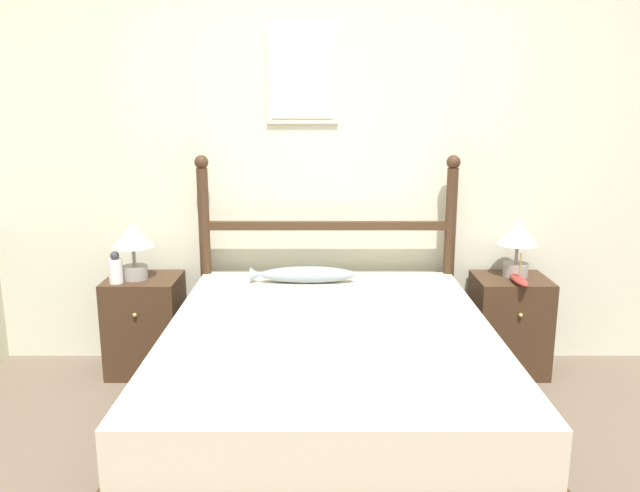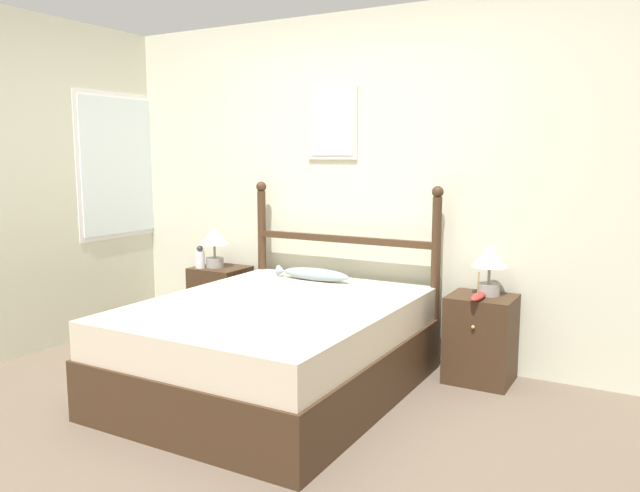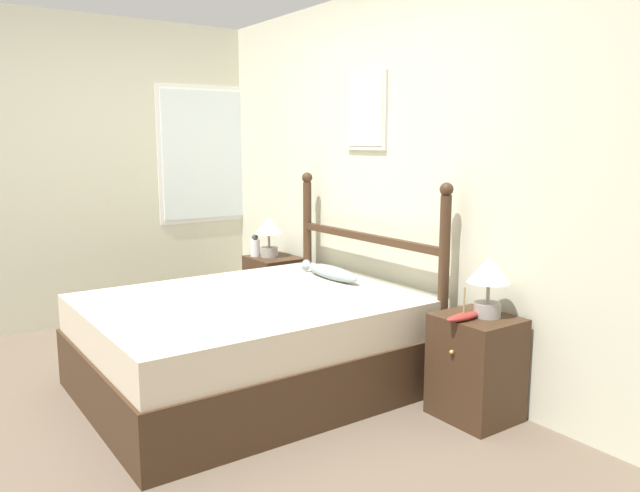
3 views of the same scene
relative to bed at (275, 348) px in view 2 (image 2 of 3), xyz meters
name	(u,v)px [view 2 (image 2 of 3)]	position (x,y,z in m)	size (l,w,h in m)	color
ground_plane	(218,432)	(0.05, -0.65, -0.29)	(16.00, 16.00, 0.00)	brown
wall_back	(358,185)	(0.05, 1.08, 0.99)	(6.40, 0.08, 2.55)	beige
bed	(275,348)	(0.00, 0.00, 0.00)	(1.53, 1.93, 0.59)	#3D2819
headboard	(342,260)	(0.00, 0.93, 0.43)	(1.55, 0.08, 1.29)	#3D2819
nightstand_left	(221,301)	(-1.09, 0.83, 0.00)	(0.42, 0.40, 0.58)	#3D2819
nightstand_right	(481,339)	(1.09, 0.83, 0.00)	(0.42, 0.40, 0.58)	#3D2819
table_lamp_left	(214,241)	(-1.13, 0.81, 0.52)	(0.24, 0.24, 0.33)	gray
table_lamp_right	(490,262)	(1.12, 0.87, 0.52)	(0.24, 0.24, 0.33)	gray
bottle	(200,258)	(-1.21, 0.72, 0.37)	(0.08, 0.08, 0.19)	white
model_boat	(478,296)	(1.09, 0.71, 0.32)	(0.07, 0.25, 0.18)	maroon
fish_pillow	(313,274)	(-0.13, 0.72, 0.34)	(0.60, 0.12, 0.09)	#8499A3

